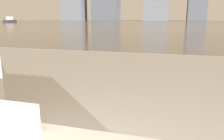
{
  "coord_description": "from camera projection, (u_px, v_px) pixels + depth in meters",
  "views": [
    {
      "loc": [
        0.63,
        0.01,
        1.1
      ],
      "look_at": [
        0.0,
        2.28,
        0.54
      ],
      "focal_mm": 35.0,
      "sensor_mm": 36.0,
      "label": 1
    }
  ],
  "objects": [
    {
      "name": "harbor_water",
      "position": [
        171.0,
        23.0,
        58.56
      ],
      "size": [
        180.0,
        110.0,
        0.01
      ],
      "color": "gray",
      "rests_on": "ground_plane"
    },
    {
      "name": "towel_stack",
      "position": [
        4.0,
        123.0,
        1.08
      ],
      "size": [
        0.28,
        0.19,
        0.16
      ],
      "color": "white",
      "rests_on": "bathtub"
    },
    {
      "name": "harbor_boat_3",
      "position": [
        10.0,
        21.0,
        58.83
      ],
      "size": [
        1.98,
        4.35,
        1.58
      ],
      "color": "#2D2D33",
      "rests_on": "harbor_water"
    }
  ]
}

